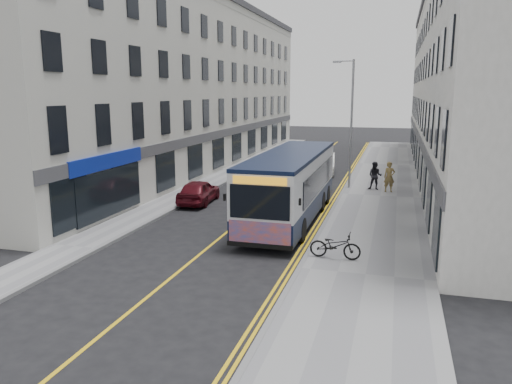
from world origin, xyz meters
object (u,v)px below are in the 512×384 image
Objects in this scene: streetlamp at (350,120)px; pedestrian_near at (389,177)px; pedestrian_far at (375,176)px; car_white at (324,163)px; bicycle at (335,245)px; car_maroon at (199,191)px; city_bus at (291,184)px.

streetlamp is 4.38× the size of pedestrian_near.
pedestrian_near is at bearing -20.21° from pedestrian_far.
pedestrian_far is at bearing -62.34° from car_white.
streetlamp is 4.30× the size of bicycle.
car_maroon is at bearing -138.15° from pedestrian_far.
city_bus is at bearing 154.48° from car_maroon.
streetlamp is 9.06m from city_bus.
pedestrian_far is (0.77, 13.67, 0.38)m from bicycle.
bicycle is at bearing 133.77° from car_maroon.
streetlamp is 2.05× the size of car_maroon.
city_bus is 6.18m from car_maroon.
pedestrian_near is 1.06× the size of pedestrian_far.
pedestrian_near is 0.39× the size of car_white.
city_bus is 6.52× the size of pedestrian_far.
bicycle is 13.70m from pedestrian_far.
car_maroon is at bearing -120.03° from car_white.
bicycle is 1.08× the size of pedestrian_far.
city_bus is 9.02m from pedestrian_far.
bicycle is at bearing -84.53° from pedestrian_far.
car_white is at bearing 112.54° from streetlamp.
city_bus is 6.22m from bicycle.
pedestrian_far is at bearing -150.99° from car_maroon.
streetlamp is 4.63× the size of pedestrian_far.
streetlamp reaches higher than city_bus.
pedestrian_far is 11.03m from car_maroon.
pedestrian_near is (4.43, 7.77, -0.76)m from city_bus.
pedestrian_near reaches higher than car_white.
car_maroon is (-9.23, -6.03, -0.32)m from pedestrian_far.
pedestrian_far is 0.37× the size of car_white.
pedestrian_far is 7.18m from car_white.
car_white is (-4.03, 5.93, -0.22)m from pedestrian_far.
pedestrian_near is (2.52, -0.70, -3.35)m from streetlamp.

